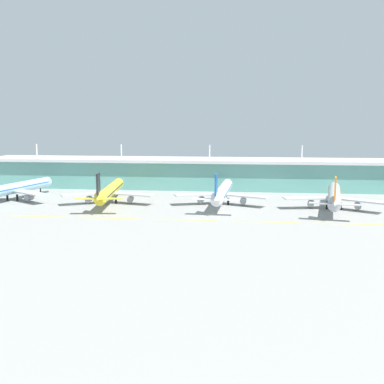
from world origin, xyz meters
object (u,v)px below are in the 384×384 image
Objects in this scene: airliner_center at (222,192)px; airliner_far_middle at (334,196)px; airliner_near_middle at (110,191)px; airliner_nearest at (14,188)px.

airliner_far_middle is (54.51, -6.39, -0.00)m from airliner_center.
airliner_near_middle is 112.60m from airliner_far_middle.
airliner_nearest and airliner_near_middle have the same top height.
airliner_center is at bearing 3.34° from airliner_near_middle.
airliner_center is at bearing 0.25° from airliner_nearest.
airliner_far_middle is at bearing -2.03° from airliner_nearest.
airliner_center and airliner_far_middle have the same top height.
airliner_nearest is at bearing 177.97° from airliner_far_middle.
airliner_nearest is at bearing -179.75° from airliner_center.
airliner_far_middle is (112.56, -3.00, -0.00)m from airliner_near_middle.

